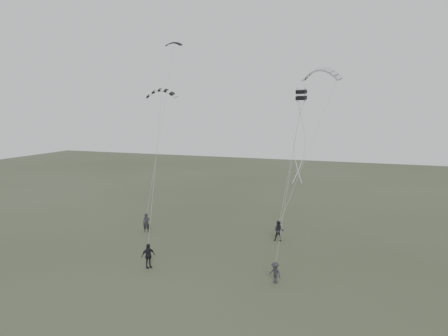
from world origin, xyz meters
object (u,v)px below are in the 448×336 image
(kite_striped, at_px, (161,90))
(kite_box, at_px, (301,95))
(flyer_left, at_px, (146,223))
(kite_dark_small, at_px, (174,43))
(flyer_far, at_px, (275,273))
(kite_pale_large, at_px, (321,69))
(flyer_right, at_px, (279,231))
(flyer_center, at_px, (148,256))

(kite_striped, relative_size, kite_box, 3.56)
(kite_striped, bearing_deg, kite_box, -17.30)
(flyer_left, relative_size, kite_dark_small, 1.06)
(flyer_far, xyz_separation_m, kite_dark_small, (-14.23, 13.28, 17.84))
(flyer_left, relative_size, kite_pale_large, 0.45)
(kite_striped, distance_m, kite_box, 11.79)
(kite_pale_large, xyz_separation_m, kite_striped, (-11.39, -11.61, -2.26))
(flyer_far, bearing_deg, flyer_right, 129.54)
(flyer_left, xyz_separation_m, flyer_center, (5.03, -8.30, 0.02))
(flyer_center, xyz_separation_m, kite_striped, (-1.31, 5.00, 12.51))
(flyer_left, bearing_deg, kite_pale_large, 3.56)
(flyer_left, xyz_separation_m, kite_striped, (3.72, -3.31, 12.53))
(flyer_left, relative_size, kite_striped, 0.71)
(flyer_right, relative_size, kite_dark_small, 1.09)
(kite_striped, bearing_deg, flyer_far, -36.61)
(flyer_left, xyz_separation_m, flyer_right, (12.71, 1.65, 0.02))
(flyer_center, xyz_separation_m, flyer_far, (9.66, 0.50, -0.19))
(flyer_right, distance_m, kite_striped, 16.18)
(flyer_right, height_order, kite_box, kite_box)
(kite_dark_small, bearing_deg, flyer_left, -100.56)
(flyer_right, xyz_separation_m, kite_striped, (-9.00, -4.95, 12.51))
(flyer_right, xyz_separation_m, flyer_center, (-7.69, -9.95, 0.00))
(flyer_left, xyz_separation_m, kite_box, (15.48, -3.92, 11.99))
(flyer_far, distance_m, kite_striped, 17.37)
(kite_pale_large, relative_size, kite_box, 5.57)
(flyer_center, height_order, kite_pale_large, kite_pale_large)
(flyer_left, height_order, kite_box, kite_box)
(flyer_center, distance_m, kite_striped, 13.53)
(flyer_right, distance_m, kite_dark_small, 21.83)
(flyer_left, distance_m, kite_pale_large, 22.72)
(kite_pale_large, distance_m, kite_striped, 16.42)
(kite_dark_small, distance_m, kite_box, 18.60)
(flyer_far, xyz_separation_m, kite_box, (0.79, 3.89, 12.16))
(flyer_left, distance_m, kite_box, 19.97)
(kite_dark_small, xyz_separation_m, kite_striped, (3.26, -8.78, -5.14))
(flyer_center, relative_size, kite_dark_small, 1.09)
(flyer_left, xyz_separation_m, flyer_far, (14.69, -7.80, -0.17))
(flyer_left, height_order, kite_striped, kite_striped)
(flyer_left, height_order, flyer_right, flyer_right)
(flyer_left, relative_size, flyer_far, 1.22)
(kite_striped, xyz_separation_m, kite_box, (11.76, -0.61, -0.54))
(kite_striped, height_order, kite_box, kite_striped)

